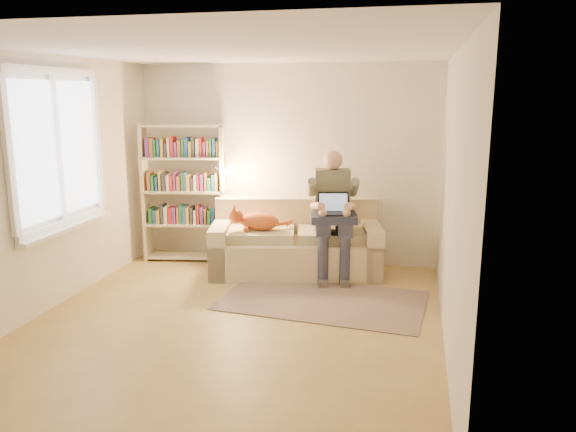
% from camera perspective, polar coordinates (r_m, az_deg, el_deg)
% --- Properties ---
extents(floor, '(4.50, 4.50, 0.00)m').
position_cam_1_polar(floor, '(5.69, -5.39, -10.64)').
color(floor, '#9C8147').
rests_on(floor, ground).
extents(ceiling, '(4.00, 4.50, 0.02)m').
position_cam_1_polar(ceiling, '(5.25, -5.98, 16.48)').
color(ceiling, white).
rests_on(ceiling, wall_back).
extents(wall_left, '(0.02, 4.50, 2.60)m').
position_cam_1_polar(wall_left, '(6.24, -23.38, 2.89)').
color(wall_left, silver).
rests_on(wall_left, floor).
extents(wall_right, '(0.02, 4.50, 2.60)m').
position_cam_1_polar(wall_right, '(5.06, 16.37, 1.41)').
color(wall_right, silver).
rests_on(wall_right, floor).
extents(wall_back, '(4.00, 0.02, 2.60)m').
position_cam_1_polar(wall_back, '(7.46, -0.18, 5.29)').
color(wall_back, silver).
rests_on(wall_back, floor).
extents(wall_front, '(4.00, 0.02, 2.60)m').
position_cam_1_polar(wall_front, '(3.32, -18.08, -4.30)').
color(wall_front, silver).
rests_on(wall_front, floor).
extents(window, '(0.12, 1.52, 1.69)m').
position_cam_1_polar(window, '(6.36, -22.00, 3.85)').
color(window, white).
rests_on(window, wall_left).
extents(sofa, '(2.24, 1.35, 0.89)m').
position_cam_1_polar(sofa, '(7.11, 0.80, -3.09)').
color(sofa, beige).
rests_on(sofa, floor).
extents(person, '(0.55, 0.75, 1.54)m').
position_cam_1_polar(person, '(6.85, 4.58, 0.90)').
color(person, '#696B56').
rests_on(person, sofa).
extents(cat, '(0.72, 0.37, 0.27)m').
position_cam_1_polar(cat, '(6.92, -3.42, -0.48)').
color(cat, orange).
rests_on(cat, sofa).
extents(blanket, '(0.62, 0.54, 0.10)m').
position_cam_1_polar(blanket, '(6.72, 4.91, -0.15)').
color(blanket, '#252B41').
rests_on(blanket, person).
extents(laptop, '(0.43, 0.39, 0.31)m').
position_cam_1_polar(laptop, '(6.71, 4.92, 0.78)').
color(laptop, black).
rests_on(laptop, blanket).
extents(bookshelf, '(1.25, 0.47, 1.84)m').
position_cam_1_polar(bookshelf, '(7.58, -10.50, 3.02)').
color(bookshelf, beige).
rests_on(bookshelf, floor).
extents(rug, '(2.28, 1.48, 0.01)m').
position_cam_1_polar(rug, '(6.21, 3.56, -8.54)').
color(rug, gray).
rests_on(rug, floor).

